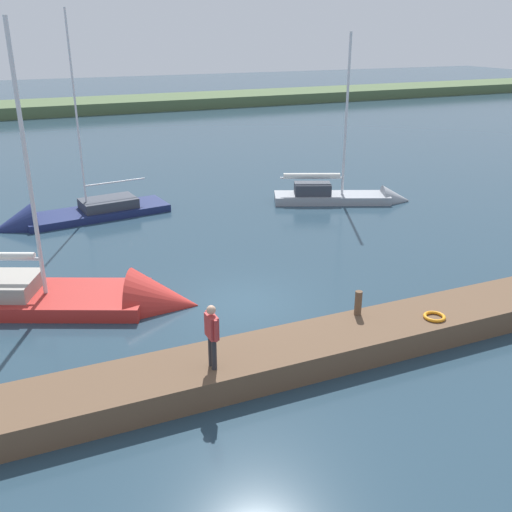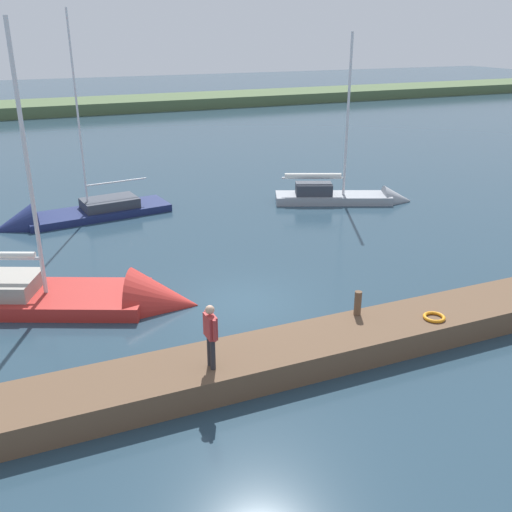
{
  "view_description": "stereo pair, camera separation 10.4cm",
  "coord_description": "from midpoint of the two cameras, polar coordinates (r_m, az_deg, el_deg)",
  "views": [
    {
      "loc": [
        6.71,
        16.64,
        8.89
      ],
      "look_at": [
        -0.62,
        -0.37,
        1.54
      ],
      "focal_mm": 40.62,
      "sensor_mm": 36.0,
      "label": 1
    },
    {
      "loc": [
        6.61,
        16.68,
        8.89
      ],
      "look_at": [
        -0.62,
        -0.37,
        1.54
      ],
      "focal_mm": 40.62,
      "sensor_mm": 36.0,
      "label": 2
    }
  ],
  "objects": [
    {
      "name": "ground_plane",
      "position": [
        20.02,
        -1.06,
        -4.71
      ],
      "size": [
        200.0,
        200.0,
        0.0
      ],
      "primitive_type": "plane",
      "color": "#263D4C"
    },
    {
      "name": "far_shoreline",
      "position": [
        69.94,
        -17.81,
        13.35
      ],
      "size": [
        180.0,
        8.0,
        2.4
      ],
      "primitive_type": "cube",
      "color": "#4C603D",
      "rests_on": "ground_plane"
    },
    {
      "name": "dock_pier",
      "position": [
        16.51,
        4.43,
        -9.44
      ],
      "size": [
        23.28,
        2.05,
        0.76
      ],
      "primitive_type": "cube",
      "color": "brown",
      "rests_on": "ground_plane"
    },
    {
      "name": "mooring_post_near",
      "position": [
        17.75,
        10.16,
        -4.59
      ],
      "size": [
        0.22,
        0.22,
        0.76
      ],
      "primitive_type": "cylinder",
      "color": "brown",
      "rests_on": "dock_pier"
    },
    {
      "name": "life_ring_buoy",
      "position": [
        18.21,
        17.29,
        -5.77
      ],
      "size": [
        0.66,
        0.66,
        0.1
      ],
      "primitive_type": "torus",
      "color": "orange",
      "rests_on": "dock_pier"
    },
    {
      "name": "sailboat_near_dock",
      "position": [
        32.03,
        9.36,
        5.62
      ],
      "size": [
        7.44,
        4.37,
        9.44
      ],
      "rotation": [
        0.0,
        0.0,
        2.75
      ],
      "color": "gray",
      "rests_on": "ground_plane"
    },
    {
      "name": "sailboat_behind_pier",
      "position": [
        20.75,
        -16.76,
        -4.38
      ],
      "size": [
        10.21,
        6.39,
        10.47
      ],
      "rotation": [
        0.0,
        0.0,
        2.73
      ],
      "color": "#B22823",
      "rests_on": "ground_plane"
    },
    {
      "name": "sailboat_far_right",
      "position": [
        29.93,
        -18.17,
        3.43
      ],
      "size": [
        8.78,
        3.32,
        10.81
      ],
      "rotation": [
        0.0,
        0.0,
        0.13
      ],
      "color": "navy",
      "rests_on": "ground_plane"
    },
    {
      "name": "person_on_dock",
      "position": [
        14.65,
        -4.29,
        -7.46
      ],
      "size": [
        0.24,
        0.66,
        1.75
      ],
      "rotation": [
        0.0,
        0.0,
        3.18
      ],
      "color": "#28282D",
      "rests_on": "dock_pier"
    }
  ]
}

